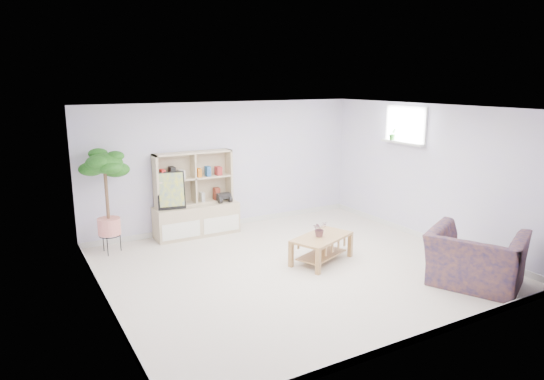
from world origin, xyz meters
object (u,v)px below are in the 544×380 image
coffee_table (322,249)px  armchair (476,255)px  storage_unit (196,194)px  floor_tree (107,202)px

coffee_table → armchair: size_ratio=0.84×
storage_unit → coffee_table: 2.60m
storage_unit → floor_tree: floor_tree is taller
coffee_table → floor_tree: bearing=121.6°
storage_unit → coffee_table: storage_unit is taller
floor_tree → coffee_table: bearing=-36.1°
coffee_table → floor_tree: (-2.80, 2.04, 0.66)m
floor_tree → armchair: (4.12, -3.83, -0.42)m
coffee_table → floor_tree: size_ratio=0.59×
storage_unit → coffee_table: (1.22, -2.23, -0.56)m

